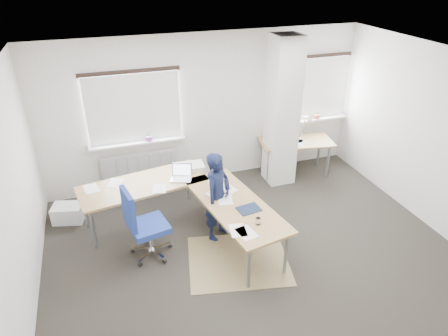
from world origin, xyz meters
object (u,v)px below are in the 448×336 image
object	(u,v)px
desk_side	(296,143)
task_chair	(147,238)
desk_main	(189,194)
person	(218,197)

from	to	relation	value
desk_side	task_chair	size ratio (longest dim) A/B	1.28
task_chair	desk_side	bearing A→B (deg)	15.17
desk_main	task_chair	xyz separation A→B (m)	(-0.74, -0.40, -0.37)
desk_side	person	xyz separation A→B (m)	(-2.07, -1.44, 0.03)
desk_side	task_chair	bearing A→B (deg)	-143.74
desk_main	person	size ratio (longest dim) A/B	1.96
desk_side	task_chair	world-z (taller)	desk_side
person	desk_main	bearing A→B (deg)	105.42
desk_side	person	size ratio (longest dim) A/B	1.04
desk_side	desk_main	bearing A→B (deg)	-144.29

